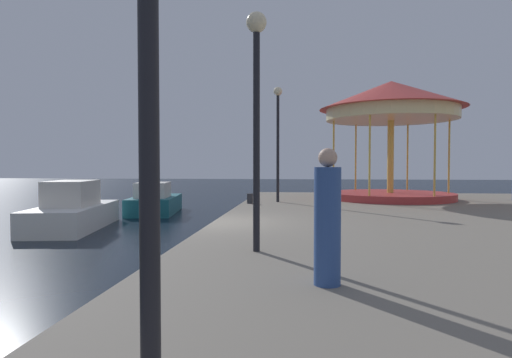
{
  "coord_description": "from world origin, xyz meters",
  "views": [
    {
      "loc": [
        2.34,
        -11.42,
        2.32
      ],
      "look_at": [
        0.73,
        4.29,
        1.82
      ],
      "focal_mm": 30.34,
      "sensor_mm": 36.0,
      "label": 1
    }
  ],
  "objects_px": {
    "motorboat_teal": "(155,201)",
    "lamp_post_far_end": "(278,125)",
    "carousel": "(391,112)",
    "motorboat_white": "(73,211)",
    "bollard_center": "(250,199)",
    "lamp_post_mid_promenade": "(256,88)",
    "person_mid_promenade": "(327,221)"
  },
  "relations": [
    {
      "from": "carousel",
      "to": "person_mid_promenade",
      "type": "height_order",
      "value": "carousel"
    },
    {
      "from": "carousel",
      "to": "person_mid_promenade",
      "type": "relative_size",
      "value": 3.62
    },
    {
      "from": "lamp_post_mid_promenade",
      "to": "bollard_center",
      "type": "bearing_deg",
      "value": 97.35
    },
    {
      "from": "bollard_center",
      "to": "lamp_post_mid_promenade",
      "type": "bearing_deg",
      "value": -82.65
    },
    {
      "from": "lamp_post_far_end",
      "to": "bollard_center",
      "type": "xyz_separation_m",
      "value": [
        -1.06,
        -0.89,
        -3.0
      ]
    },
    {
      "from": "motorboat_white",
      "to": "lamp_post_mid_promenade",
      "type": "bearing_deg",
      "value": -44.62
    },
    {
      "from": "motorboat_white",
      "to": "person_mid_promenade",
      "type": "distance_m",
      "value": 12.76
    },
    {
      "from": "motorboat_white",
      "to": "motorboat_teal",
      "type": "relative_size",
      "value": 1.15
    },
    {
      "from": "motorboat_white",
      "to": "lamp_post_far_end",
      "type": "distance_m",
      "value": 8.55
    },
    {
      "from": "carousel",
      "to": "motorboat_teal",
      "type": "bearing_deg",
      "value": 177.26
    },
    {
      "from": "bollard_center",
      "to": "person_mid_promenade",
      "type": "relative_size",
      "value": 0.23
    },
    {
      "from": "carousel",
      "to": "motorboat_white",
      "type": "bearing_deg",
      "value": -158.55
    },
    {
      "from": "motorboat_teal",
      "to": "lamp_post_far_end",
      "type": "bearing_deg",
      "value": -21.52
    },
    {
      "from": "motorboat_white",
      "to": "bollard_center",
      "type": "bearing_deg",
      "value": 18.12
    },
    {
      "from": "motorboat_white",
      "to": "carousel",
      "type": "xyz_separation_m",
      "value": [
        12.22,
        4.8,
        4.03
      ]
    },
    {
      "from": "motorboat_white",
      "to": "bollard_center",
      "type": "distance_m",
      "value": 6.58
    },
    {
      "from": "lamp_post_mid_promenade",
      "to": "person_mid_promenade",
      "type": "distance_m",
      "value": 3.11
    },
    {
      "from": "lamp_post_far_end",
      "to": "person_mid_promenade",
      "type": "relative_size",
      "value": 2.72
    },
    {
      "from": "motorboat_teal",
      "to": "lamp_post_far_end",
      "type": "distance_m",
      "value": 7.39
    },
    {
      "from": "bollard_center",
      "to": "motorboat_teal",
      "type": "bearing_deg",
      "value": 146.83
    },
    {
      "from": "motorboat_teal",
      "to": "carousel",
      "type": "relative_size",
      "value": 0.74
    },
    {
      "from": "carousel",
      "to": "bollard_center",
      "type": "distance_m",
      "value": 7.54
    },
    {
      "from": "carousel",
      "to": "person_mid_promenade",
      "type": "bearing_deg",
      "value": -104.41
    },
    {
      "from": "carousel",
      "to": "lamp_post_mid_promenade",
      "type": "distance_m",
      "value": 13.1
    },
    {
      "from": "person_mid_promenade",
      "to": "bollard_center",
      "type": "bearing_deg",
      "value": 101.48
    },
    {
      "from": "motorboat_teal",
      "to": "carousel",
      "type": "distance_m",
      "value": 11.75
    },
    {
      "from": "lamp_post_mid_promenade",
      "to": "lamp_post_far_end",
      "type": "height_order",
      "value": "lamp_post_far_end"
    },
    {
      "from": "motorboat_white",
      "to": "carousel",
      "type": "height_order",
      "value": "carousel"
    },
    {
      "from": "motorboat_teal",
      "to": "lamp_post_mid_promenade",
      "type": "relative_size",
      "value": 1.12
    },
    {
      "from": "lamp_post_far_end",
      "to": "bollard_center",
      "type": "relative_size",
      "value": 11.84
    },
    {
      "from": "bollard_center",
      "to": "lamp_post_far_end",
      "type": "bearing_deg",
      "value": 39.94
    },
    {
      "from": "motorboat_teal",
      "to": "person_mid_promenade",
      "type": "height_order",
      "value": "person_mid_promenade"
    }
  ]
}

